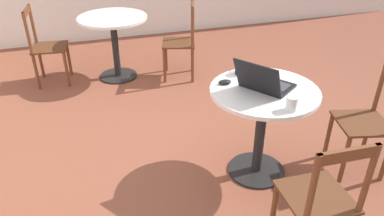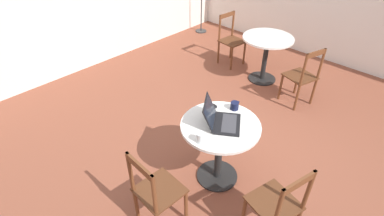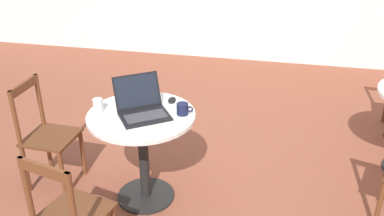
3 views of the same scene
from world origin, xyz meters
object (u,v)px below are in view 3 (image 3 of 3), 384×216
Objects in this scene: mug at (183,109)px; drinking_glass at (98,105)px; mouse at (172,100)px; chair_near_left at (46,136)px; laptop at (142,108)px; cafe_table_near at (142,136)px.

drinking_glass is at bearing -172.24° from mug.
drinking_glass is at bearing -151.42° from mouse.
laptop is at bearing -2.28° from chair_near_left.
cafe_table_near is 1.63× the size of laptop.
cafe_table_near is 7.99× the size of mouse.
laptop is at bearing 4.51° from drinking_glass.
laptop is 4.95× the size of drinking_glass.
chair_near_left reaches higher than drinking_glass.
drinking_glass is (0.51, -0.06, 0.36)m from chair_near_left.
chair_near_left is at bearing 173.34° from drinking_glass.
mug is 1.25× the size of drinking_glass.
cafe_table_near is 0.36m from mouse.
cafe_table_near is 0.89× the size of chair_near_left.
mug is at bearing 7.76° from drinking_glass.
mug is at bearing 11.43° from laptop.
cafe_table_near is 8.08× the size of drinking_glass.
cafe_table_near is at bearing 4.15° from drinking_glass.
laptop is at bearing -168.57° from mug.
chair_near_left is 1.84× the size of laptop.
chair_near_left is at bearing 177.50° from cafe_table_near.
mouse is at bearing 125.35° from mug.
laptop is (0.84, -0.03, 0.36)m from chair_near_left.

